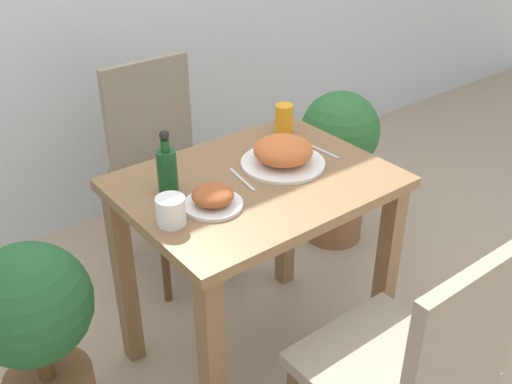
# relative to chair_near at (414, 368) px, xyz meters

# --- Properties ---
(ground_plane) EXTENTS (16.00, 16.00, 0.00)m
(ground_plane) POSITION_rel_chair_near_xyz_m (0.03, 0.70, -0.52)
(ground_plane) COLOR tan
(dining_table) EXTENTS (0.84, 0.64, 0.76)m
(dining_table) POSITION_rel_chair_near_xyz_m (0.03, 0.70, 0.09)
(dining_table) COLOR olive
(dining_table) RESTS_ON ground_plane
(chair_near) EXTENTS (0.42, 0.42, 0.92)m
(chair_near) POSITION_rel_chair_near_xyz_m (0.00, 0.00, 0.00)
(chair_near) COLOR gray
(chair_near) RESTS_ON ground_plane
(chair_far) EXTENTS (0.42, 0.42, 0.92)m
(chair_far) POSITION_rel_chair_near_xyz_m (0.11, 1.43, 0.00)
(chair_far) COLOR gray
(chair_far) RESTS_ON ground_plane
(food_plate) EXTENTS (0.28, 0.28, 0.10)m
(food_plate) POSITION_rel_chair_near_xyz_m (0.16, 0.72, 0.28)
(food_plate) COLOR white
(food_plate) RESTS_ON dining_table
(side_plate) EXTENTS (0.18, 0.18, 0.07)m
(side_plate) POSITION_rel_chair_near_xyz_m (-0.17, 0.65, 0.26)
(side_plate) COLOR white
(side_plate) RESTS_ON dining_table
(drink_cup) EXTENTS (0.08, 0.08, 0.08)m
(drink_cup) POSITION_rel_chair_near_xyz_m (-0.31, 0.64, 0.28)
(drink_cup) COLOR white
(drink_cup) RESTS_ON dining_table
(juice_glass) EXTENTS (0.07, 0.07, 0.11)m
(juice_glass) POSITION_rel_chair_near_xyz_m (0.32, 0.90, 0.29)
(juice_glass) COLOR orange
(juice_glass) RESTS_ON dining_table
(sauce_bottle) EXTENTS (0.06, 0.06, 0.20)m
(sauce_bottle) POSITION_rel_chair_near_xyz_m (-0.23, 0.81, 0.31)
(sauce_bottle) COLOR #194C23
(sauce_bottle) RESTS_ON dining_table
(fork_utensil) EXTENTS (0.03, 0.16, 0.00)m
(fork_utensil) POSITION_rel_chair_near_xyz_m (-0.01, 0.72, 0.24)
(fork_utensil) COLOR silver
(fork_utensil) RESTS_ON dining_table
(spoon_utensil) EXTENTS (0.02, 0.16, 0.00)m
(spoon_utensil) POSITION_rel_chair_near_xyz_m (0.33, 0.72, 0.24)
(spoon_utensil) COLOR silver
(spoon_utensil) RESTS_ON dining_table
(potted_plant_left) EXTENTS (0.36, 0.36, 0.73)m
(potted_plant_left) POSITION_rel_chair_near_xyz_m (-0.70, 0.82, -0.10)
(potted_plant_left) COLOR brown
(potted_plant_left) RESTS_ON ground_plane
(potted_plant_right) EXTENTS (0.36, 0.36, 0.74)m
(potted_plant_right) POSITION_rel_chair_near_xyz_m (0.82, 1.09, -0.09)
(potted_plant_right) COLOR brown
(potted_plant_right) RESTS_ON ground_plane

